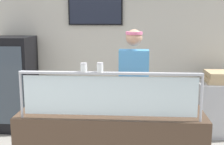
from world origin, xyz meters
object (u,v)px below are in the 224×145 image
object	(u,v)px
pizza_tray	(124,105)
pepper_flake_shaker	(100,68)
parmesan_shaker	(84,68)
pizza_server	(128,104)
drink_fridge	(14,83)
worker_figure	(134,88)
pizza_box_stack	(221,77)

from	to	relation	value
pizza_tray	pepper_flake_shaker	distance (m)	0.68
parmesan_shaker	pizza_server	bearing A→B (deg)	45.49
pepper_flake_shaker	drink_fridge	size ratio (longest dim) A/B	0.06
pepper_flake_shaker	worker_figure	bearing A→B (deg)	73.54
parmesan_shaker	drink_fridge	distance (m)	2.75
pizza_server	drink_fridge	world-z (taller)	drink_fridge
pizza_tray	pizza_server	size ratio (longest dim) A/B	1.69
pizza_tray	worker_figure	world-z (taller)	worker_figure
pizza_server	parmesan_shaker	bearing A→B (deg)	-120.29
worker_figure	drink_fridge	distance (m)	2.31
pepper_flake_shaker	drink_fridge	world-z (taller)	drink_fridge
worker_figure	drink_fridge	size ratio (longest dim) A/B	1.11
pizza_server	pepper_flake_shaker	world-z (taller)	pepper_flake_shaker
pizza_server	pizza_tray	bearing A→B (deg)	170.52
pizza_server	drink_fridge	bearing A→B (deg)	152.59
parmesan_shaker	pepper_flake_shaker	distance (m)	0.15
pizza_tray	pizza_server	distance (m)	0.05
pizza_server	drink_fridge	xyz separation A→B (m)	(-1.97, 1.75, -0.20)
pizza_server	pizza_box_stack	world-z (taller)	pizza_box_stack
parmesan_shaker	pizza_box_stack	xyz separation A→B (m)	(1.86, 2.12, -0.49)
pepper_flake_shaker	pizza_box_stack	size ratio (longest dim) A/B	0.18
pizza_tray	worker_figure	bearing A→B (deg)	80.43
pizza_tray	drink_fridge	size ratio (longest dim) A/B	0.30
pizza_tray	parmesan_shaker	bearing A→B (deg)	-129.82
pizza_tray	parmesan_shaker	world-z (taller)	parmesan_shaker
parmesan_shaker	worker_figure	world-z (taller)	worker_figure
pizza_server	parmesan_shaker	size ratio (longest dim) A/B	3.30
pizza_server	parmesan_shaker	xyz separation A→B (m)	(-0.41, -0.42, 0.46)
pizza_tray	pizza_server	world-z (taller)	pizza_server
worker_figure	pizza_box_stack	xyz separation A→B (m)	(1.39, 1.04, -0.05)
drink_fridge	pizza_box_stack	distance (m)	3.43
pepper_flake_shaker	drink_fridge	distance (m)	2.84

